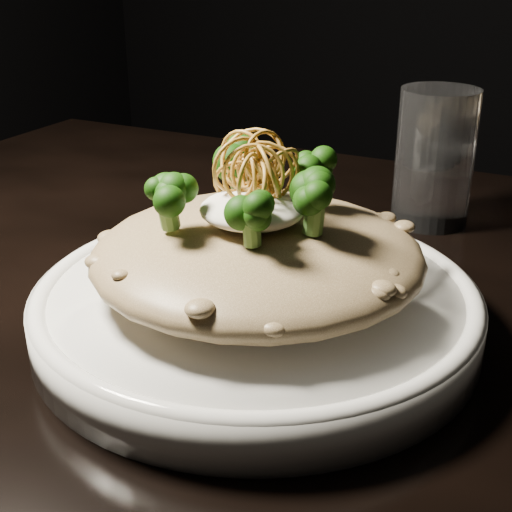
{
  "coord_description": "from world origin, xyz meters",
  "views": [
    {
      "loc": [
        0.17,
        -0.42,
        1.0
      ],
      "look_at": [
        -0.02,
        -0.04,
        0.81
      ],
      "focal_mm": 50.0,
      "sensor_mm": 36.0,
      "label": 1
    }
  ],
  "objects": [
    {
      "name": "broccoli",
      "position": [
        -0.02,
        -0.04,
        0.85
      ],
      "size": [
        0.12,
        0.12,
        0.04
      ],
      "primitive_type": null,
      "color": "black",
      "rests_on": "risotto"
    },
    {
      "name": "drinking_glass",
      "position": [
        0.04,
        0.22,
        0.81
      ],
      "size": [
        0.08,
        0.08,
        0.13
      ],
      "primitive_type": "cylinder",
      "rotation": [
        0.0,
        0.0,
        -0.14
      ],
      "color": "white",
      "rests_on": "table"
    },
    {
      "name": "table",
      "position": [
        0.0,
        0.0,
        0.67
      ],
      "size": [
        1.1,
        0.8,
        0.75
      ],
      "color": "black",
      "rests_on": "ground"
    },
    {
      "name": "cheese",
      "position": [
        -0.02,
        -0.04,
        0.84
      ],
      "size": [
        0.07,
        0.07,
        0.02
      ],
      "primitive_type": "ellipsoid",
      "color": "white",
      "rests_on": "risotto"
    },
    {
      "name": "shallots",
      "position": [
        -0.02,
        -0.03,
        0.87
      ],
      "size": [
        0.06,
        0.06,
        0.04
      ],
      "primitive_type": null,
      "color": "#935D1F",
      "rests_on": "cheese"
    },
    {
      "name": "plate",
      "position": [
        -0.02,
        -0.04,
        0.77
      ],
      "size": [
        0.3,
        0.3,
        0.03
      ],
      "primitive_type": "cylinder",
      "color": "white",
      "rests_on": "table"
    },
    {
      "name": "risotto",
      "position": [
        -0.02,
        -0.04,
        0.81
      ],
      "size": [
        0.22,
        0.22,
        0.05
      ],
      "primitive_type": "ellipsoid",
      "color": "brown",
      "rests_on": "plate"
    }
  ]
}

